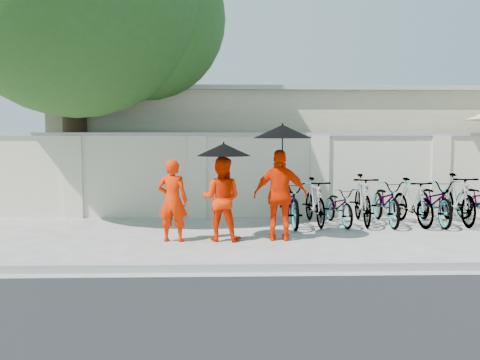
{
  "coord_description": "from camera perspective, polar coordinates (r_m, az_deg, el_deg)",
  "views": [
    {
      "loc": [
        -0.26,
        -8.35,
        1.9
      ],
      "look_at": [
        -0.01,
        0.97,
        1.1
      ],
      "focal_mm": 35.0,
      "sensor_mm": 36.0,
      "label": 1
    }
  ],
  "objects": [
    {
      "name": "bike_4",
      "position": [
        11.06,
        17.42,
        -2.54
      ],
      "size": [
        0.77,
        1.97,
        1.02
      ],
      "primitive_type": "imported",
      "rotation": [
        0.0,
        0.0,
        -0.05
      ],
      "color": "gray",
      "rests_on": "ground"
    },
    {
      "name": "building_behind",
      "position": [
        15.52,
        6.85,
        3.76
      ],
      "size": [
        14.0,
        6.0,
        3.2
      ],
      "primitive_type": "cube",
      "color": "#C5BC92",
      "rests_on": "ground"
    },
    {
      "name": "bike_7",
      "position": [
        11.69,
        25.0,
        -2.11
      ],
      "size": [
        0.68,
        1.92,
        1.13
      ],
      "primitive_type": "imported",
      "rotation": [
        0.0,
        0.0,
        -0.08
      ],
      "color": "gray",
      "rests_on": "ground"
    },
    {
      "name": "bike_0",
      "position": [
        10.46,
        6.23,
        -2.79
      ],
      "size": [
        0.73,
        1.95,
        1.01
      ],
      "primitive_type": "imported",
      "rotation": [
        0.0,
        0.0,
        0.03
      ],
      "color": "gray",
      "rests_on": "ground"
    },
    {
      "name": "bike_3",
      "position": [
        10.9,
        14.7,
        -2.31
      ],
      "size": [
        0.72,
        1.91,
        1.12
      ],
      "primitive_type": "imported",
      "rotation": [
        0.0,
        0.0,
        -0.1
      ],
      "color": "gray",
      "rests_on": "ground"
    },
    {
      "name": "bike_2",
      "position": [
        10.72,
        11.97,
        -3.09
      ],
      "size": [
        0.77,
        1.69,
        0.86
      ],
      "primitive_type": "imported",
      "rotation": [
        0.0,
        0.0,
        0.13
      ],
      "color": "gray",
      "rests_on": "ground"
    },
    {
      "name": "bike_5",
      "position": [
        11.15,
        20.25,
        -2.51
      ],
      "size": [
        0.72,
        1.79,
        1.04
      ],
      "primitive_type": "imported",
      "rotation": [
        0.0,
        0.0,
        0.13
      ],
      "color": "gray",
      "rests_on": "ground"
    },
    {
      "name": "shade_tree",
      "position": [
        12.25,
        -18.75,
        19.79
      ],
      "size": [
        6.7,
        6.2,
        8.2
      ],
      "color": "#4F3A27",
      "rests_on": "ground"
    },
    {
      "name": "monk_right",
      "position": [
        8.83,
        4.95,
        -1.86
      ],
      "size": [
        1.04,
        0.51,
        1.72
      ],
      "primitive_type": "imported",
      "rotation": [
        0.0,
        0.0,
        3.05
      ],
      "color": "#FF2900",
      "rests_on": "ground"
    },
    {
      "name": "compound_wall",
      "position": [
        11.65,
        4.67,
        0.46
      ],
      "size": [
        20.0,
        0.3,
        2.0
      ],
      "primitive_type": "cube",
      "color": "beige",
      "rests_on": "ground"
    },
    {
      "name": "parasol_center",
      "position": [
        8.68,
        -2.0,
        3.71
      ],
      "size": [
        1.01,
        1.01,
        0.94
      ],
      "color": "black",
      "rests_on": "ground"
    },
    {
      "name": "monk_center",
      "position": [
        8.83,
        -2.31,
        -2.31
      ],
      "size": [
        0.88,
        0.74,
        1.59
      ],
      "primitive_type": "imported",
      "rotation": [
        0.0,
        0.0,
        2.94
      ],
      "color": "#FF2900",
      "rests_on": "ground"
    },
    {
      "name": "bike_6",
      "position": [
        11.43,
        22.63,
        -2.41
      ],
      "size": [
        0.81,
        2.01,
        1.04
      ],
      "primitive_type": "imported",
      "rotation": [
        0.0,
        0.0,
        -0.06
      ],
      "color": "gray",
      "rests_on": "ground"
    },
    {
      "name": "bike_1",
      "position": [
        10.6,
        9.1,
        -2.61
      ],
      "size": [
        0.58,
        1.77,
        1.05
      ],
      "primitive_type": "imported",
      "rotation": [
        0.0,
        0.0,
        0.05
      ],
      "color": "gray",
      "rests_on": "ground"
    },
    {
      "name": "ground",
      "position": [
        8.56,
        0.24,
        -7.91
      ],
      "size": [
        80.0,
        80.0,
        0.0
      ],
      "primitive_type": "plane",
      "color": "#B9B7B1"
    },
    {
      "name": "monk_left",
      "position": [
        8.81,
        -8.22,
        -2.49
      ],
      "size": [
        0.61,
        0.44,
        1.55
      ],
      "primitive_type": "imported",
      "rotation": [
        0.0,
        0.0,
        3.02
      ],
      "color": "#FF2700",
      "rests_on": "ground"
    },
    {
      "name": "kerb",
      "position": [
        6.9,
        0.69,
        -10.55
      ],
      "size": [
        40.0,
        0.16,
        0.12
      ],
      "primitive_type": "cube",
      "color": "gray",
      "rests_on": "ground"
    },
    {
      "name": "parasol_right",
      "position": [
        8.7,
        5.2,
        5.9
      ],
      "size": [
        1.1,
        1.1,
        1.2
      ],
      "color": "black",
      "rests_on": "ground"
    }
  ]
}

